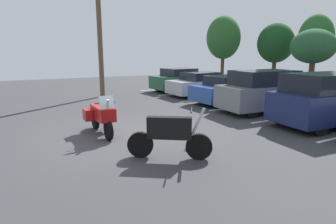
{
  "coord_description": "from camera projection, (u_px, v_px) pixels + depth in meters",
  "views": [
    {
      "loc": [
        8.43,
        -2.61,
        2.56
      ],
      "look_at": [
        1.48,
        1.11,
        0.9
      ],
      "focal_mm": 30.0,
      "sensor_mm": 36.0,
      "label": 1
    }
  ],
  "objects": [
    {
      "name": "ground",
      "position": [
        116.0,
        136.0,
        9.02
      ],
      "size": [
        44.0,
        44.0,
        0.1
      ],
      "primitive_type": "cube",
      "color": "#38383A"
    },
    {
      "name": "utility_pole",
      "position": [
        99.0,
        15.0,
        15.92
      ],
      "size": [
        1.56,
        1.11,
        9.11
      ],
      "color": "brown",
      "rests_on": "ground"
    },
    {
      "name": "parking_stripes",
      "position": [
        269.0,
        111.0,
        12.67
      ],
      "size": [
        18.5,
        4.74,
        0.01
      ],
      "color": "silver",
      "rests_on": "ground"
    },
    {
      "name": "tree_rear",
      "position": [
        313.0,
        46.0,
        20.85
      ],
      "size": [
        3.22,
        3.22,
        4.32
      ],
      "color": "#4C3823",
      "rests_on": "ground"
    },
    {
      "name": "tree_left",
      "position": [
        316.0,
        39.0,
        24.75
      ],
      "size": [
        2.99,
        2.99,
        5.9
      ],
      "color": "#4C3823",
      "rests_on": "ground"
    },
    {
      "name": "car_navy",
      "position": [
        329.0,
        99.0,
        9.98
      ],
      "size": [
        2.16,
        4.45,
        1.87
      ],
      "color": "navy",
      "rests_on": "ground"
    },
    {
      "name": "car_grey",
      "position": [
        267.0,
        91.0,
        12.44
      ],
      "size": [
        2.06,
        4.73,
        1.82
      ],
      "color": "slate",
      "rests_on": "ground"
    },
    {
      "name": "car_blue",
      "position": [
        234.0,
        89.0,
        14.66
      ],
      "size": [
        2.1,
        4.84,
        1.42
      ],
      "color": "#2D519E",
      "rests_on": "ground"
    },
    {
      "name": "car_silver",
      "position": [
        202.0,
        84.0,
        17.19
      ],
      "size": [
        2.05,
        4.35,
        1.42
      ],
      "color": "#B7B7BC",
      "rests_on": "ground"
    },
    {
      "name": "tree_far_left",
      "position": [
        223.0,
        38.0,
        29.77
      ],
      "size": [
        3.59,
        3.59,
        6.4
      ],
      "color": "#4C3823",
      "rests_on": "ground"
    },
    {
      "name": "tree_center_left",
      "position": [
        276.0,
        43.0,
        28.19
      ],
      "size": [
        3.61,
        3.61,
        5.5
      ],
      "color": "#4C3823",
      "rests_on": "ground"
    },
    {
      "name": "motorcycle_second",
      "position": [
        170.0,
        135.0,
        6.85
      ],
      "size": [
        1.28,
        1.81,
        1.3
      ],
      "color": "black",
      "rests_on": "ground"
    },
    {
      "name": "car_green",
      "position": [
        182.0,
        80.0,
        19.26
      ],
      "size": [
        2.18,
        4.37,
        1.55
      ],
      "color": "#235638",
      "rests_on": "ground"
    },
    {
      "name": "motorcycle_touring",
      "position": [
        102.0,
        116.0,
        8.87
      ],
      "size": [
        2.09,
        0.91,
        1.34
      ],
      "color": "black",
      "rests_on": "ground"
    }
  ]
}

